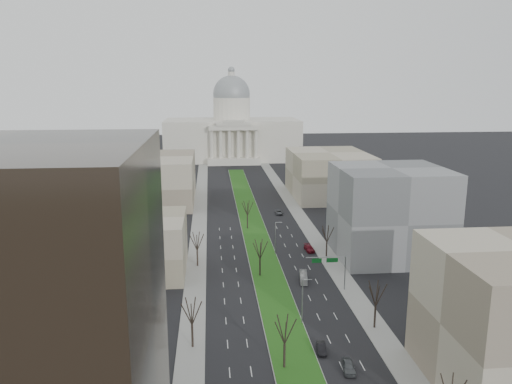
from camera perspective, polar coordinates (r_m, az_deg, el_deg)
ground at (r=160.36m, az=-0.27°, el=-4.22°), size 600.00×600.00×0.00m
median at (r=159.37m, az=-0.24°, el=-4.28°), size 8.00×222.03×0.20m
sidewalk_left at (r=136.08m, az=-6.75°, el=-7.36°), size 5.00×330.00×0.15m
sidewalk_right at (r=139.49m, az=7.88°, el=-6.89°), size 5.00×330.00×0.15m
capitol at (r=304.38m, az=-2.76°, el=6.83°), size 80.00×46.00×55.00m
building_beige_left at (r=125.84m, az=-14.05°, el=-5.98°), size 26.00×22.00×14.00m
building_grey_right at (r=137.99m, az=15.00°, el=-2.24°), size 28.00×26.00×24.00m
building_far_left at (r=197.74m, az=-11.47°, el=1.41°), size 30.00×40.00×18.00m
building_far_right at (r=207.21m, az=8.31°, el=2.03°), size 30.00×40.00×18.00m
tree_left_mid at (r=90.00m, az=-7.37°, el=-13.32°), size 5.40×5.40×9.72m
tree_left_far at (r=127.27m, az=-6.77°, el=-5.55°), size 5.28×5.28×9.50m
tree_right_mid at (r=98.37m, az=13.58°, el=-11.16°), size 5.52×5.52×9.94m
tree_right_far at (r=134.65m, az=8.12°, el=-4.72°), size 5.04×5.04×9.07m
tree_median_a at (r=83.57m, az=3.30°, el=-15.36°), size 5.40×5.40×9.72m
tree_median_b at (r=120.12m, az=0.46°, el=-6.49°), size 5.40×5.40×9.72m
tree_median_c at (r=158.34m, az=-0.99°, el=-1.81°), size 5.40×5.40×9.72m
streetlamp_median_b at (r=98.70m, az=5.35°, el=-12.26°), size 1.90×0.20×9.16m
streetlamp_median_c at (r=135.59m, az=2.25°, el=-5.24°), size 1.90×0.20×9.16m
mast_arm_signs at (r=113.74m, az=8.84°, el=-8.22°), size 9.12×0.24×8.09m
car_grey_near at (r=87.11m, az=10.53°, el=-19.00°), size 2.43×4.92×1.61m
car_black at (r=91.63m, az=7.49°, el=-17.27°), size 2.05×4.44×1.41m
car_red at (r=140.34m, az=6.10°, el=-6.42°), size 2.53×5.42×1.53m
car_grey_far at (r=177.82m, az=2.62°, el=-2.32°), size 2.36×5.06×1.40m
box_van at (r=119.85m, az=5.45°, el=-9.67°), size 2.61×7.09×1.93m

